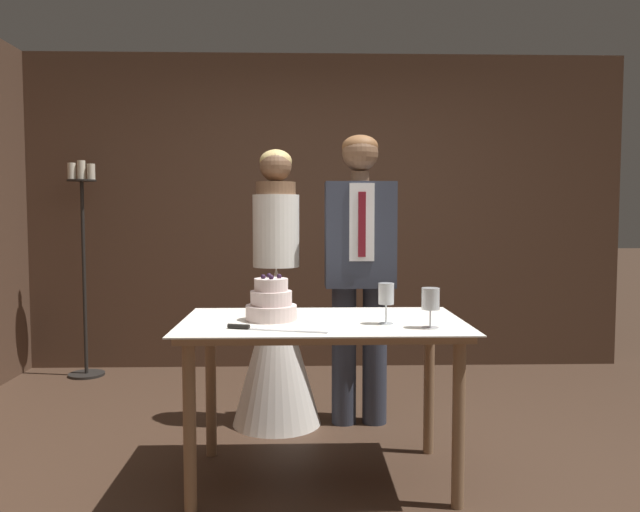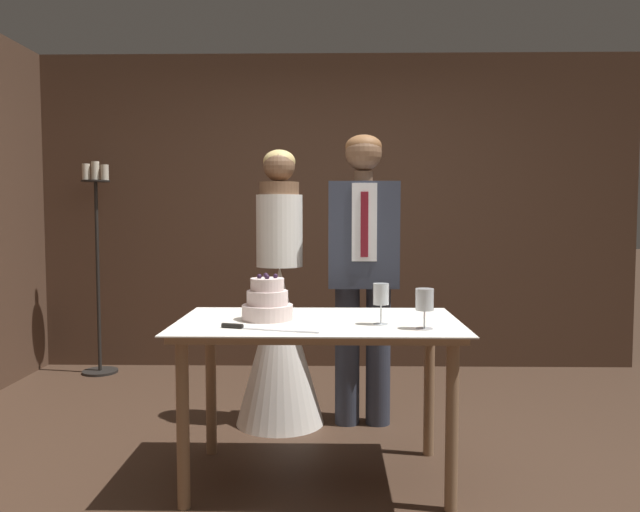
{
  "view_description": "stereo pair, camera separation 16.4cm",
  "coord_description": "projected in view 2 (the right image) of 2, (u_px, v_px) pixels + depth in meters",
  "views": [
    {
      "loc": [
        -0.15,
        -2.99,
        1.29
      ],
      "look_at": [
        -0.05,
        0.36,
        1.06
      ],
      "focal_mm": 35.0,
      "sensor_mm": 36.0,
      "label": 1
    },
    {
      "loc": [
        0.01,
        -3.0,
        1.29
      ],
      "look_at": [
        -0.05,
        0.36,
        1.06
      ],
      "focal_mm": 35.0,
      "sensor_mm": 36.0,
      "label": 2
    }
  ],
  "objects": [
    {
      "name": "bride",
      "position": [
        280.0,
        325.0,
        3.8
      ],
      "size": [
        0.54,
        0.54,
        1.67
      ],
      "color": "white",
      "rests_on": "ground_plane"
    },
    {
      "name": "candle_stand",
      "position": [
        98.0,
        265.0,
        4.99
      ],
      "size": [
        0.28,
        0.28,
        1.7
      ],
      "color": "black",
      "rests_on": "ground_plane"
    },
    {
      "name": "ground_plane",
      "position": [
        330.0,
        475.0,
        3.08
      ],
      "size": [
        40.0,
        40.0,
        0.0
      ],
      "primitive_type": "plane",
      "color": "#422D21"
    },
    {
      "name": "cake_knife",
      "position": [
        251.0,
        328.0,
        2.75
      ],
      "size": [
        0.44,
        0.15,
        0.02
      ],
      "rotation": [
        0.0,
        0.0,
        -0.28
      ],
      "color": "silver",
      "rests_on": "cake_table"
    },
    {
      "name": "groom",
      "position": [
        363.0,
        261.0,
        3.77
      ],
      "size": [
        0.42,
        0.25,
        1.76
      ],
      "color": "#333847",
      "rests_on": "ground_plane"
    },
    {
      "name": "tiered_cake",
      "position": [
        267.0,
        302.0,
        2.99
      ],
      "size": [
        0.24,
        0.24,
        0.22
      ],
      "color": "beige",
      "rests_on": "cake_table"
    },
    {
      "name": "wine_glass_near",
      "position": [
        425.0,
        302.0,
        2.74
      ],
      "size": [
        0.08,
        0.08,
        0.18
      ],
      "color": "silver",
      "rests_on": "cake_table"
    },
    {
      "name": "wall_back",
      "position": [
        331.0,
        212.0,
        5.25
      ],
      "size": [
        5.06,
        0.12,
        2.6
      ],
      "primitive_type": "cube",
      "color": "#513828",
      "rests_on": "ground_plane"
    },
    {
      "name": "cake_table",
      "position": [
        318.0,
        340.0,
        2.98
      ],
      "size": [
        1.34,
        0.81,
        0.78
      ],
      "color": "#8E6B4C",
      "rests_on": "ground_plane"
    },
    {
      "name": "wine_glass_middle",
      "position": [
        381.0,
        296.0,
        2.85
      ],
      "size": [
        0.07,
        0.07,
        0.19
      ],
      "color": "silver",
      "rests_on": "cake_table"
    }
  ]
}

